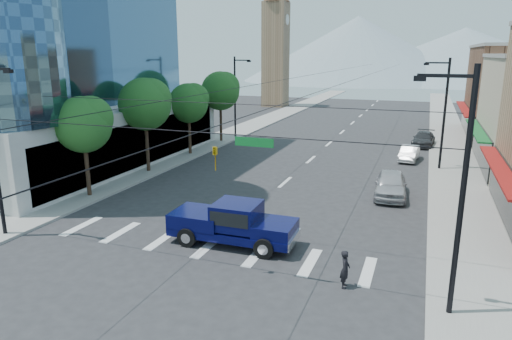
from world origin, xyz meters
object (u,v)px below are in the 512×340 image
(parked_car_near, at_px, (391,184))
(pickup_truck, at_px, (232,222))
(pedestrian, at_px, (345,269))
(parked_car_mid, at_px, (409,153))
(parked_car_far, at_px, (424,139))

(parked_car_near, bearing_deg, pickup_truck, -125.45)
(pedestrian, height_order, parked_car_near, parked_car_near)
(pickup_truck, relative_size, parked_car_mid, 1.61)
(parked_car_mid, height_order, parked_car_far, parked_car_far)
(pedestrian, xyz_separation_m, parked_car_far, (2.54, 32.45, -0.08))
(parked_car_mid, xyz_separation_m, parked_car_far, (1.09, 7.53, 0.06))
(parked_car_near, bearing_deg, parked_car_far, 81.20)
(pedestrian, bearing_deg, parked_car_far, -7.65)
(pickup_truck, distance_m, parked_car_near, 12.82)
(parked_car_far, bearing_deg, pedestrian, -89.72)
(parked_car_near, relative_size, parked_car_mid, 1.25)
(pedestrian, distance_m, parked_car_near, 13.37)
(pickup_truck, bearing_deg, parked_car_mid, 70.48)
(pickup_truck, relative_size, parked_car_far, 1.30)
(parked_car_near, xyz_separation_m, parked_car_far, (1.80, 19.11, -0.13))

